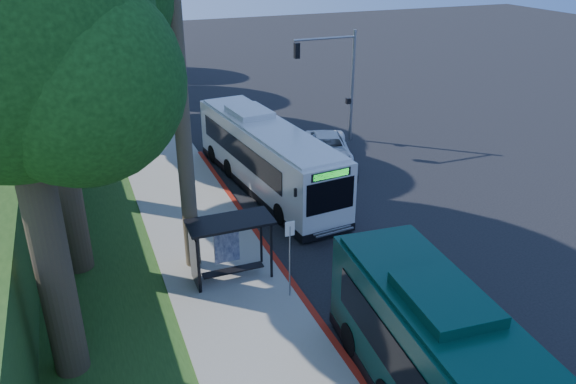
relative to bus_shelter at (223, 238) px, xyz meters
name	(u,v)px	position (x,y,z in m)	size (l,w,h in m)	color
ground	(356,216)	(7.26, 2.86, -1.81)	(140.00, 140.00, 0.00)	black
sidewalk	(207,243)	(-0.04, 2.86, -1.75)	(4.50, 70.00, 0.12)	gray
red_curb	(290,280)	(2.26, -1.14, -1.74)	(0.25, 30.00, 0.13)	#9E1E11
grass_verge	(64,217)	(-5.74, 7.86, -1.78)	(8.00, 70.00, 0.06)	#234719
bus_shelter	(223,238)	(0.00, 0.00, 0.00)	(3.20, 1.51, 2.55)	black
stop_sign_pole	(290,249)	(1.86, -2.14, 0.28)	(0.35, 0.06, 3.17)	gray
traffic_signal_pole	(338,73)	(11.04, 12.86, 2.62)	(4.10, 0.30, 7.00)	gray
tree_6	(13,51)	(-5.65, -3.16, 7.90)	(7.56, 7.20, 13.74)	#382B1E
white_bus	(266,154)	(4.42, 7.69, 0.03)	(4.00, 12.85, 3.77)	silver
pickup	(327,149)	(9.02, 9.88, -1.04)	(2.56, 5.55, 1.54)	white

